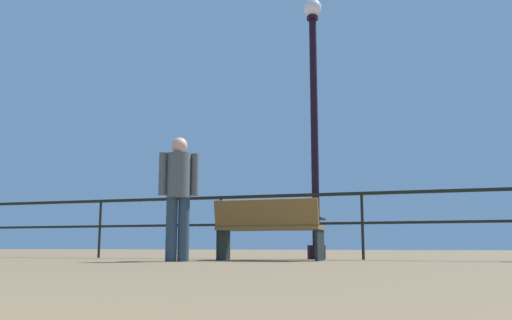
# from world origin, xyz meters

# --- Properties ---
(pier_railing) EXTENTS (25.71, 0.05, 1.03)m
(pier_railing) POSITION_xyz_m (0.00, 9.32, 0.77)
(pier_railing) COLOR black
(pier_railing) RESTS_ON ground_plane
(bench_near_left) EXTENTS (1.55, 0.69, 0.87)m
(bench_near_left) POSITION_xyz_m (-0.08, 8.46, 0.49)
(bench_near_left) COLOR brown
(bench_near_left) RESTS_ON ground_plane
(lamppost_center) EXTENTS (0.31, 0.31, 4.49)m
(lamppost_center) POSITION_xyz_m (0.41, 9.50, 2.44)
(lamppost_center) COLOR black
(lamppost_center) RESTS_ON ground_plane
(person_by_bench) EXTENTS (0.49, 0.33, 1.70)m
(person_by_bench) POSITION_xyz_m (-1.11, 7.61, 0.98)
(person_by_bench) COLOR #2B3D4F
(person_by_bench) RESTS_ON ground_plane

